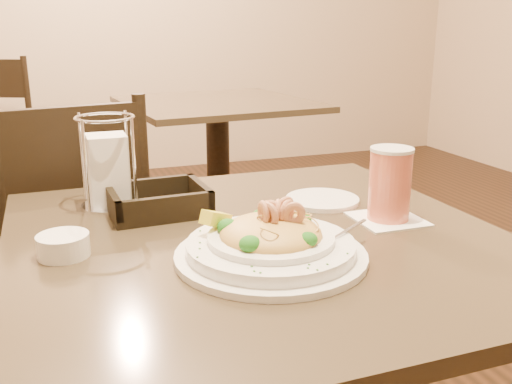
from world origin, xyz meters
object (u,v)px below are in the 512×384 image
object	(u,v)px
dining_chair_far	(12,126)
pasta_bowl	(271,242)
butter_ramekin	(63,245)
drink_glass	(390,185)
side_plate	(322,200)
napkin_caddy	(108,168)
dining_chair_near	(72,244)
bread_basket	(158,203)
background_table	(218,145)
main_table	(260,346)

from	to	relation	value
dining_chair_far	pasta_bowl	world-z (taller)	dining_chair_far
butter_ramekin	drink_glass	bearing A→B (deg)	-2.68
side_plate	butter_ramekin	xyz separation A→B (m)	(-0.55, -0.12, 0.01)
dining_chair_far	napkin_caddy	size ratio (longest dim) A/B	4.71
napkin_caddy	butter_ramekin	xyz separation A→B (m)	(-0.11, -0.25, -0.07)
dining_chair_near	bread_basket	world-z (taller)	dining_chair_near
dining_chair_far	side_plate	xyz separation A→B (m)	(0.76, -2.75, 0.24)
background_table	side_plate	size ratio (longest dim) A/B	6.09
dining_chair_near	napkin_caddy	distance (m)	0.53
background_table	napkin_caddy	size ratio (longest dim) A/B	4.97
main_table	pasta_bowl	size ratio (longest dim) A/B	2.57
main_table	napkin_caddy	world-z (taller)	napkin_caddy
main_table	pasta_bowl	bearing A→B (deg)	-100.70
dining_chair_far	drink_glass	bearing A→B (deg)	129.88
napkin_caddy	butter_ramekin	bearing A→B (deg)	-112.77
background_table	side_plate	xyz separation A→B (m)	(-0.27, -1.73, 0.23)
dining_chair_near	bread_basket	bearing A→B (deg)	98.89
dining_chair_far	side_plate	bearing A→B (deg)	129.38
pasta_bowl	bread_basket	distance (m)	0.34
pasta_bowl	bread_basket	bearing A→B (deg)	112.68
background_table	pasta_bowl	world-z (taller)	pasta_bowl
dining_chair_near	main_table	bearing A→B (deg)	104.47
pasta_bowl	side_plate	distance (m)	0.34
main_table	background_table	world-z (taller)	same
dining_chair_far	side_plate	size ratio (longest dim) A/B	5.77
background_table	dining_chair_near	xyz separation A→B (m)	(-0.79, -1.19, -0.00)
pasta_bowl	drink_glass	size ratio (longest dim) A/B	2.38
side_plate	pasta_bowl	bearing A→B (deg)	-131.17
pasta_bowl	drink_glass	bearing A→B (deg)	19.43
bread_basket	dining_chair_far	bearing A→B (deg)	98.66
dining_chair_near	pasta_bowl	size ratio (longest dim) A/B	2.65
background_table	bread_basket	world-z (taller)	bread_basket
background_table	napkin_caddy	distance (m)	1.78
dining_chair_near	pasta_bowl	distance (m)	0.89
main_table	side_plate	distance (m)	0.35
dining_chair_far	pasta_bowl	distance (m)	3.07
drink_glass	side_plate	bearing A→B (deg)	114.58
bread_basket	background_table	bearing A→B (deg)	69.72
main_table	dining_chair_near	distance (m)	0.76
side_plate	butter_ramekin	distance (m)	0.56
bread_basket	dining_chair_near	bearing A→B (deg)	109.05
background_table	butter_ramekin	xyz separation A→B (m)	(-0.81, -1.86, 0.25)
dining_chair_far	dining_chair_near	bearing A→B (deg)	120.13
butter_ramekin	main_table	bearing A→B (deg)	-4.55
pasta_bowl	napkin_caddy	xyz separation A→B (m)	(-0.22, 0.39, 0.05)
drink_glass	side_plate	distance (m)	0.18
bread_basket	napkin_caddy	size ratio (longest dim) A/B	1.03
butter_ramekin	bread_basket	bearing A→B (deg)	42.40
pasta_bowl	dining_chair_far	bearing A→B (deg)	100.18
pasta_bowl	side_plate	xyz separation A→B (m)	(0.22, 0.26, -0.02)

